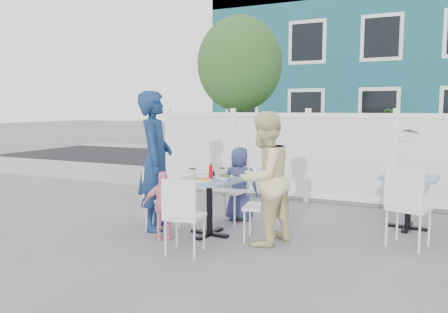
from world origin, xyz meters
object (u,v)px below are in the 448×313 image
at_px(spare_table, 409,188).
at_px(toddler, 163,205).
at_px(utility_cabinet, 206,149).
at_px(main_table, 209,192).
at_px(chair_near, 182,211).
at_px(boy, 240,184).
at_px(chair_back, 233,184).
at_px(chair_left, 158,193).
at_px(woman, 264,178).
at_px(man, 155,161).
at_px(chair_right, 266,201).

bearing_deg(spare_table, toddler, -147.74).
distance_m(utility_cabinet, main_table, 4.72).
distance_m(chair_near, boy, 1.74).
height_order(spare_table, chair_back, chair_back).
height_order(spare_table, chair_left, chair_left).
distance_m(main_table, spare_table, 2.79).
bearing_deg(chair_near, utility_cabinet, 106.13).
xyz_separation_m(spare_table, boy, (-2.33, -0.53, -0.03)).
height_order(woman, toddler, woman).
relative_size(spare_table, boy, 0.70).
relative_size(man, woman, 1.17).
bearing_deg(chair_back, chair_left, 54.10).
xyz_separation_m(man, toddler, (0.34, -0.36, -0.52)).
distance_m(chair_near, woman, 1.11).
height_order(chair_near, woman, woman).
bearing_deg(man, main_table, -112.43).
distance_m(spare_table, chair_right, 2.12).
relative_size(chair_near, woman, 0.55).
distance_m(chair_near, toddler, 0.73).
bearing_deg(boy, main_table, 70.54).
relative_size(utility_cabinet, chair_left, 1.59).
bearing_deg(toddler, spare_table, -2.92).
relative_size(main_table, boy, 0.72).
height_order(main_table, man, man).
distance_m(utility_cabinet, chair_near, 5.52).
bearing_deg(woman, utility_cabinet, -126.57).
distance_m(chair_right, woman, 0.32).
xyz_separation_m(utility_cabinet, toddler, (1.69, -4.57, -0.26)).
relative_size(chair_left, chair_right, 0.98).
relative_size(chair_left, boy, 0.79).
relative_size(chair_left, chair_back, 0.91).
xyz_separation_m(chair_right, man, (-1.59, -0.10, 0.44)).
distance_m(utility_cabinet, chair_back, 4.02).
height_order(main_table, chair_left, chair_left).
bearing_deg(chair_near, chair_left, 128.68).
height_order(chair_back, toddler, chair_back).
relative_size(chair_right, boy, 0.81).
height_order(utility_cabinet, man, man).
bearing_deg(man, chair_left, -122.39).
bearing_deg(toddler, chair_near, -74.69).
xyz_separation_m(boy, toddler, (-0.55, -1.28, -0.11)).
bearing_deg(man, boy, -67.60).
distance_m(chair_back, chair_near, 1.65).
relative_size(spare_table, chair_back, 0.80).
distance_m(spare_table, chair_near, 3.25).
bearing_deg(toddler, chair_back, 33.34).
relative_size(utility_cabinet, boy, 1.26).
bearing_deg(toddler, boy, 31.77).
relative_size(chair_back, man, 0.50).
bearing_deg(spare_table, boy, -167.09).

